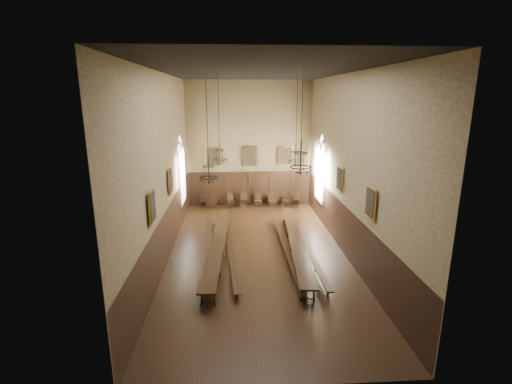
{
  "coord_description": "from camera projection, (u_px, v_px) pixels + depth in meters",
  "views": [
    {
      "loc": [
        -1.18,
        -17.62,
        7.91
      ],
      "look_at": [
        0.02,
        1.5,
        2.93
      ],
      "focal_mm": 26.0,
      "sensor_mm": 36.0,
      "label": 1
    }
  ],
  "objects": [
    {
      "name": "chair_0",
      "position": [
        203.0,
        203.0,
        27.12
      ],
      "size": [
        0.47,
        0.47,
        0.94
      ],
      "rotation": [
        0.0,
        0.0,
        0.15
      ],
      "color": "black",
      "rests_on": "floor"
    },
    {
      "name": "chair_1",
      "position": [
        214.0,
        204.0,
        27.09
      ],
      "size": [
        0.41,
        0.41,
        0.86
      ],
      "rotation": [
        0.0,
        0.0,
        0.09
      ],
      "color": "black",
      "rests_on": "floor"
    },
    {
      "name": "floor",
      "position": [
        257.0,
        254.0,
        19.09
      ],
      "size": [
        9.0,
        18.0,
        0.02
      ],
      "primitive_type": "cube",
      "color": "black",
      "rests_on": "ground"
    },
    {
      "name": "bench_left_inner",
      "position": [
        231.0,
        249.0,
        19.04
      ],
      "size": [
        0.88,
        9.58,
        0.43
      ],
      "rotation": [
        0.0,
        0.0,
        0.06
      ],
      "color": "black",
      "rests_on": "floor"
    },
    {
      "name": "ceiling",
      "position": [
        258.0,
        71.0,
        16.82
      ],
      "size": [
        9.0,
        18.0,
        0.02
      ],
      "primitive_type": "cube",
      "color": "black",
      "rests_on": "ground"
    },
    {
      "name": "chair_7",
      "position": [
        296.0,
        201.0,
        27.52
      ],
      "size": [
        0.53,
        0.53,
        1.04
      ],
      "rotation": [
        0.0,
        0.0,
        -0.17
      ],
      "color": "black",
      "rests_on": "floor"
    },
    {
      "name": "bench_left_outer",
      "position": [
        208.0,
        252.0,
        18.7
      ],
      "size": [
        0.84,
        10.1,
        0.45
      ],
      "rotation": [
        0.0,
        0.0,
        0.05
      ],
      "color": "black",
      "rests_on": "floor"
    },
    {
      "name": "portrait_back_2",
      "position": [
        285.0,
        156.0,
        26.89
      ],
      "size": [
        1.1,
        0.12,
        1.4
      ],
      "color": "gold",
      "rests_on": "wall_back"
    },
    {
      "name": "chair_2",
      "position": [
        231.0,
        203.0,
        27.23
      ],
      "size": [
        0.54,
        0.54,
        0.99
      ],
      "rotation": [
        0.0,
        0.0,
        0.27
      ],
      "color": "black",
      "rests_on": "floor"
    },
    {
      "name": "bench_right_inner",
      "position": [
        286.0,
        250.0,
        18.88
      ],
      "size": [
        0.31,
        9.61,
        0.43
      ],
      "rotation": [
        0.0,
        0.0,
        0.0
      ],
      "color": "black",
      "rests_on": "floor"
    },
    {
      "name": "portrait_back_1",
      "position": [
        249.0,
        156.0,
        26.73
      ],
      "size": [
        1.1,
        0.12,
        1.4
      ],
      "color": "gold",
      "rests_on": "wall_back"
    },
    {
      "name": "portrait_left_1",
      "position": [
        152.0,
        207.0,
        14.51
      ],
      "size": [
        0.12,
        1.0,
        1.3
      ],
      "color": "gold",
      "rests_on": "wall_left"
    },
    {
      "name": "wall_front",
      "position": [
        281.0,
        237.0,
        9.25
      ],
      "size": [
        9.0,
        0.02,
        9.0
      ],
      "primitive_type": "cube",
      "color": "#937F5A",
      "rests_on": "ground"
    },
    {
      "name": "wainscot_panelling",
      "position": [
        257.0,
        231.0,
        18.77
      ],
      "size": [
        9.0,
        18.0,
        2.5
      ],
      "primitive_type": null,
      "color": "black",
      "rests_on": "floor"
    },
    {
      "name": "wall_left",
      "position": [
        163.0,
        170.0,
        17.68
      ],
      "size": [
        0.02,
        18.0,
        9.0
      ],
      "primitive_type": "cube",
      "color": "#937F5A",
      "rests_on": "ground"
    },
    {
      "name": "portrait_right_1",
      "position": [
        371.0,
        203.0,
        15.04
      ],
      "size": [
        0.12,
        1.0,
        1.3
      ],
      "color": "gold",
      "rests_on": "wall_right"
    },
    {
      "name": "table_left",
      "position": [
        218.0,
        248.0,
        18.86
      ],
      "size": [
        1.26,
        10.47,
        0.82
      ],
      "rotation": [
        0.0,
        0.0,
        -0.05
      ],
      "color": "black",
      "rests_on": "floor"
    },
    {
      "name": "chandelier_front_right",
      "position": [
        301.0,
        161.0,
        15.85
      ],
      "size": [
        0.95,
        0.95,
        4.23
      ],
      "color": "black",
      "rests_on": "ceiling"
    },
    {
      "name": "chandelier_back_left",
      "position": [
        220.0,
        153.0,
        20.4
      ],
      "size": [
        0.79,
        0.79,
        4.62
      ],
      "color": "black",
      "rests_on": "ceiling"
    },
    {
      "name": "portrait_right_0",
      "position": [
        340.0,
        179.0,
        19.38
      ],
      "size": [
        0.12,
        1.0,
        1.3
      ],
      "color": "gold",
      "rests_on": "wall_right"
    },
    {
      "name": "chair_4",
      "position": [
        258.0,
        203.0,
        27.27
      ],
      "size": [
        0.45,
        0.45,
        0.96
      ],
      "rotation": [
        0.0,
        0.0,
        0.06
      ],
      "color": "black",
      "rests_on": "floor"
    },
    {
      "name": "chandelier_front_left",
      "position": [
        209.0,
        170.0,
        15.39
      ],
      "size": [
        0.76,
        0.76,
        4.54
      ],
      "color": "black",
      "rests_on": "ceiling"
    },
    {
      "name": "wall_right",
      "position": [
        349.0,
        167.0,
        18.22
      ],
      "size": [
        0.02,
        18.0,
        9.0
      ],
      "primitive_type": "cube",
      "color": "#937F5A",
      "rests_on": "ground"
    },
    {
      "name": "chair_3",
      "position": [
        244.0,
        203.0,
        27.25
      ],
      "size": [
        0.49,
        0.49,
        0.98
      ],
      "rotation": [
        0.0,
        0.0,
        0.14
      ],
      "color": "black",
      "rests_on": "floor"
    },
    {
      "name": "table_right",
      "position": [
        296.0,
        246.0,
        19.12
      ],
      "size": [
        1.44,
        10.43,
        0.81
      ],
      "rotation": [
        0.0,
        0.0,
        -0.07
      ],
      "color": "black",
      "rests_on": "floor"
    },
    {
      "name": "bench_right_outer",
      "position": [
        305.0,
        246.0,
        19.35
      ],
      "size": [
        0.42,
        9.9,
        0.45
      ],
      "rotation": [
        0.0,
        0.0,
        0.01
      ],
      "color": "black",
      "rests_on": "floor"
    },
    {
      "name": "chair_5",
      "position": [
        271.0,
        202.0,
        27.3
      ],
      "size": [
        0.45,
        0.45,
        0.99
      ],
      "rotation": [
        0.0,
        0.0,
        0.03
      ],
      "color": "black",
      "rests_on": "floor"
    },
    {
      "name": "portrait_left_0",
      "position": [
        170.0,
        181.0,
        18.85
      ],
      "size": [
        0.12,
        1.0,
        1.3
      ],
      "color": "gold",
      "rests_on": "wall_left"
    },
    {
      "name": "wall_back",
      "position": [
        249.0,
        145.0,
        26.65
      ],
      "size": [
        9.0,
        0.02,
        9.0
      ],
      "primitive_type": "cube",
      "color": "#937F5A",
      "rests_on": "ground"
    },
    {
      "name": "window_right",
      "position": [
        320.0,
        168.0,
        23.81
      ],
      "size": [
        0.2,
        2.2,
        4.6
      ],
      "primitive_type": null,
      "color": "white",
      "rests_on": "wall_right"
    },
    {
      "name": "chair_6",
      "position": [
        284.0,
        202.0,
        27.41
      ],
      "size": [
        0.5,
        0.5,
        0.88
      ],
      "rotation": [
        0.0,
        0.0,
        -0.34
      ],
      "color": "black",
      "rests_on": "floor"
    },
    {
      "name": "chandelier_back_right",
      "position": [
        296.0,
        155.0,
        20.76
      ],
      "size": [
        0.82,
        0.82,
        4.78
      ],
      "color": "black",
      "rests_on": "ceiling"
    },
    {
      "name": "window_left",
      "position": [
        181.0,
        170.0,
        23.27
      ],
      "size": [
        0.2,
        2.2,
        4.6
      ],
      "primitive_type": null,
      "color": "white",
      "rests_on": "wall_left"
    },
    {
      "name": "portrait_back_0",
      "position": [
        213.0,
        156.0,
        26.57
      ],
      "size": [
        1.1,
        0.12,
        1.4
      ],
      "color": "gold",
      "rests_on": "wall_back"
    }
  ]
}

